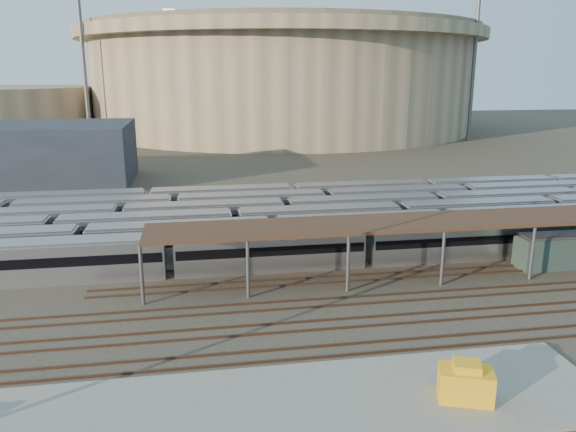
{
  "coord_description": "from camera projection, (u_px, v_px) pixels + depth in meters",
  "views": [
    {
      "loc": [
        -3.37,
        -42.48,
        18.46
      ],
      "look_at": [
        5.73,
        12.0,
        4.1
      ],
      "focal_mm": 35.0,
      "sensor_mm": 36.0,
      "label": 1
    }
  ],
  "objects": [
    {
      "name": "empty_tracks",
      "position": [
        249.0,
        330.0,
        40.94
      ],
      "size": [
        170.0,
        9.62,
        0.18
      ],
      "color": "#4C3323",
      "rests_on": "ground"
    },
    {
      "name": "subway_trains",
      "position": [
        241.0,
        223.0,
        63.18
      ],
      "size": [
        127.31,
        23.9,
        3.6
      ],
      "color": "silver",
      "rests_on": "ground"
    },
    {
      "name": "apron",
      "position": [
        176.0,
        418.0,
        30.59
      ],
      "size": [
        50.0,
        9.0,
        0.2
      ],
      "primitive_type": "cube",
      "color": "gray",
      "rests_on": "ground"
    },
    {
      "name": "stadium",
      "position": [
        282.0,
        77.0,
        179.22
      ],
      "size": [
        124.0,
        124.0,
        32.5
      ],
      "color": "#9C866A",
      "rests_on": "ground"
    },
    {
      "name": "inspection_shed",
      "position": [
        476.0,
        221.0,
        51.81
      ],
      "size": [
        60.3,
        6.0,
        5.3
      ],
      "color": "#555459",
      "rests_on": "ground"
    },
    {
      "name": "yellow_equipment",
      "position": [
        466.0,
        384.0,
        31.93
      ],
      "size": [
        3.44,
        2.77,
        1.86
      ],
      "primitive_type": "cube",
      "rotation": [
        0.0,
        0.0,
        -0.35
      ],
      "color": "gold",
      "rests_on": "apron"
    },
    {
      "name": "floodlight_2",
      "position": [
        474.0,
        62.0,
        147.16
      ],
      "size": [
        4.0,
        1.0,
        38.4
      ],
      "color": "#555459",
      "rests_on": "ground"
    },
    {
      "name": "floodlight_3",
      "position": [
        171.0,
        64.0,
        191.68
      ],
      "size": [
        4.0,
        1.0,
        38.4
      ],
      "color": "#555459",
      "rests_on": "ground"
    },
    {
      "name": "floodlight_0",
      "position": [
        84.0,
        61.0,
        140.76
      ],
      "size": [
        4.0,
        1.0,
        38.4
      ],
      "color": "#555459",
      "rests_on": "ground"
    },
    {
      "name": "ground",
      "position": [
        243.0,
        304.0,
        45.74
      ],
      "size": [
        420.0,
        420.0,
        0.0
      ],
      "primitive_type": "plane",
      "color": "#383026",
      "rests_on": "ground"
    }
  ]
}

